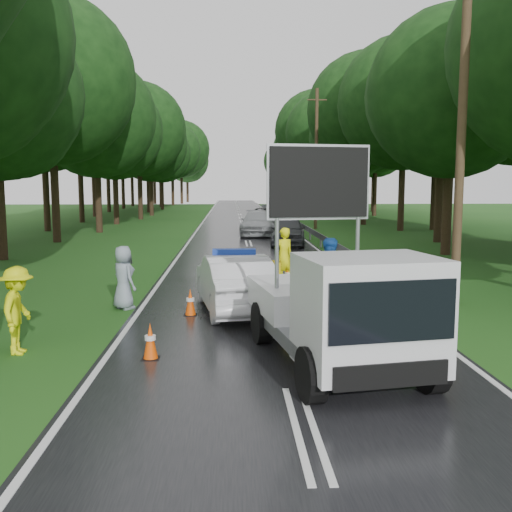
{
  "coord_description": "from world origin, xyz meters",
  "views": [
    {
      "loc": [
        -0.98,
        -13.25,
        3.28
      ],
      "look_at": [
        -0.29,
        2.35,
        1.3
      ],
      "focal_mm": 40.0,
      "sensor_mm": 36.0,
      "label": 1
    }
  ],
  "objects": [
    {
      "name": "utility_pole_far",
      "position": [
        5.2,
        54.0,
        5.06
      ],
      "size": [
        1.4,
        0.24,
        10.0
      ],
      "color": "#41311E",
      "rests_on": "ground"
    },
    {
      "name": "cone_left_mid",
      "position": [
        -2.0,
        0.78,
        0.33
      ],
      "size": [
        0.33,
        0.33,
        0.69
      ],
      "color": "black",
      "rests_on": "ground"
    },
    {
      "name": "bystander_right",
      "position": [
        -3.8,
        1.65,
        0.84
      ],
      "size": [
        0.93,
        0.97,
        1.68
      ],
      "primitive_type": "imported",
      "rotation": [
        0.0,
        0.0,
        2.27
      ],
      "color": "gray",
      "rests_on": "ground"
    },
    {
      "name": "queue_car_fourth",
      "position": [
        2.6,
        38.2,
        0.69
      ],
      "size": [
        1.48,
        4.21,
        1.39
      ],
      "primitive_type": "imported",
      "rotation": [
        0.0,
        0.0,
        -0.0
      ],
      "color": "#3E4245",
      "rests_on": "ground"
    },
    {
      "name": "ground",
      "position": [
        0.0,
        0.0,
        0.0
      ],
      "size": [
        160.0,
        160.0,
        0.0
      ],
      "primitive_type": "plane",
      "color": "#1A4A15",
      "rests_on": "ground"
    },
    {
      "name": "bystander_left",
      "position": [
        -5.1,
        -2.28,
        0.86
      ],
      "size": [
        0.7,
        1.14,
        1.71
      ],
      "primitive_type": "imported",
      "rotation": [
        0.0,
        0.0,
        1.63
      ],
      "color": "#DDE60C",
      "rests_on": "ground"
    },
    {
      "name": "road",
      "position": [
        0.0,
        30.0,
        0.01
      ],
      "size": [
        7.0,
        140.0,
        0.02
      ],
      "primitive_type": "cube",
      "color": "black",
      "rests_on": "ground"
    },
    {
      "name": "barrier",
      "position": [
        -0.61,
        4.0,
        0.73
      ],
      "size": [
        2.33,
        0.44,
        0.97
      ],
      "rotation": [
        0.0,
        0.0,
        -0.17
      ],
      "color": "yellow",
      "rests_on": "ground"
    },
    {
      "name": "civilian",
      "position": [
        1.5,
        0.5,
        0.98
      ],
      "size": [
        1.02,
        0.83,
        1.97
      ],
      "primitive_type": "imported",
      "rotation": [
        0.0,
        0.0,
        0.1
      ],
      "color": "#1950A8",
      "rests_on": "ground"
    },
    {
      "name": "queue_car_second",
      "position": [
        0.8,
        23.19,
        0.78
      ],
      "size": [
        2.66,
        5.55,
        1.56
      ],
      "primitive_type": "imported",
      "rotation": [
        0.0,
        0.0,
        -0.09
      ],
      "color": "gray",
      "rests_on": "ground"
    },
    {
      "name": "cone_far",
      "position": [
        0.86,
        5.0,
        0.31
      ],
      "size": [
        0.31,
        0.31,
        0.65
      ],
      "color": "black",
      "rests_on": "ground"
    },
    {
      "name": "utility_pole_mid",
      "position": [
        5.2,
        28.0,
        5.06
      ],
      "size": [
        1.4,
        0.24,
        10.0
      ],
      "color": "#41311E",
      "rests_on": "ground"
    },
    {
      "name": "police_sedan",
      "position": [
        -0.9,
        1.25,
        0.74
      ],
      "size": [
        2.24,
        4.65,
        1.62
      ],
      "rotation": [
        0.0,
        0.0,
        3.3
      ],
      "color": "silver",
      "rests_on": "ground"
    },
    {
      "name": "cone_center",
      "position": [
        0.5,
        2.0,
        0.32
      ],
      "size": [
        0.31,
        0.31,
        0.66
      ],
      "color": "black",
      "rests_on": "ground"
    },
    {
      "name": "cone_near_left",
      "position": [
        -2.5,
        -2.78,
        0.34
      ],
      "size": [
        0.33,
        0.33,
        0.7
      ],
      "color": "black",
      "rests_on": "ground"
    },
    {
      "name": "work_truck",
      "position": [
        0.94,
        -3.49,
        1.08
      ],
      "size": [
        3.0,
        5.28,
        3.98
      ],
      "rotation": [
        0.0,
        0.0,
        0.17
      ],
      "color": "gray",
      "rests_on": "ground"
    },
    {
      "name": "queue_car_third",
      "position": [
        1.71,
        29.19,
        0.75
      ],
      "size": [
        2.88,
        5.6,
        1.51
      ],
      "primitive_type": "imported",
      "rotation": [
        0.0,
        0.0,
        0.07
      ],
      "color": "black",
      "rests_on": "ground"
    },
    {
      "name": "queue_car_first",
      "position": [
        2.11,
        17.19,
        0.75
      ],
      "size": [
        2.31,
        4.6,
        1.5
      ],
      "primitive_type": "imported",
      "rotation": [
        0.0,
        0.0,
        -0.12
      ],
      "color": "#404248",
      "rests_on": "ground"
    },
    {
      "name": "utility_pole_near",
      "position": [
        5.2,
        2.0,
        5.06
      ],
      "size": [
        1.4,
        0.24,
        10.0
      ],
      "color": "#41311E",
      "rests_on": "ground"
    },
    {
      "name": "guardrail",
      "position": [
        3.7,
        29.67,
        0.55
      ],
      "size": [
        0.12,
        60.06,
        0.7
      ],
      "color": "gray",
      "rests_on": "ground"
    },
    {
      "name": "officer",
      "position": [
        0.73,
        5.0,
        0.94
      ],
      "size": [
        0.82,
        0.72,
        1.88
      ],
      "primitive_type": "imported",
      "rotation": [
        0.0,
        0.0,
        3.63
      ],
      "color": "#F5F70D",
      "rests_on": "ground"
    },
    {
      "name": "cone_right",
      "position": [
        3.04,
        1.69,
        0.35
      ],
      "size": [
        0.34,
        0.34,
        0.71
      ],
      "color": "black",
      "rests_on": "ground"
    }
  ]
}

